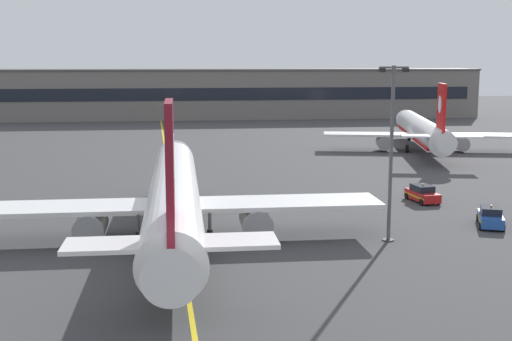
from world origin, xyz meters
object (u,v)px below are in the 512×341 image
object	(u,v)px
apron_lamp_post	(391,151)
safety_cone_by_nose_gear	(178,195)
airliner_background	(422,131)
airliner_foreground	(174,198)
service_car_nearest	(422,194)
service_car_third	(491,217)

from	to	relation	value
apron_lamp_post	safety_cone_by_nose_gear	bearing A→B (deg)	130.90
airliner_background	apron_lamp_post	distance (m)	52.75
airliner_foreground	service_car_nearest	world-z (taller)	airliner_foreground
airliner_foreground	airliner_background	size ratio (longest dim) A/B	1.10
airliner_foreground	airliner_background	distance (m)	59.54
airliner_foreground	service_car_third	world-z (taller)	airliner_foreground
airliner_background	safety_cone_by_nose_gear	world-z (taller)	airliner_background
apron_lamp_post	service_car_nearest	world-z (taller)	apron_lamp_post
apron_lamp_post	safety_cone_by_nose_gear	world-z (taller)	apron_lamp_post
apron_lamp_post	service_car_third	bearing A→B (deg)	18.75
safety_cone_by_nose_gear	airliner_background	bearing A→B (deg)	39.17
airliner_background	service_car_nearest	distance (m)	37.36
airliner_foreground	airliner_background	bearing A→B (deg)	51.53
airliner_foreground	airliner_background	xyz separation A→B (m)	(37.04, 46.62, -0.28)
service_car_nearest	airliner_background	bearing A→B (deg)	69.53
apron_lamp_post	service_car_third	size ratio (longest dim) A/B	2.91
airliner_background	apron_lamp_post	bearing A→B (deg)	-113.26
safety_cone_by_nose_gear	apron_lamp_post	bearing A→B (deg)	-49.10
apron_lamp_post	service_car_nearest	bearing A→B (deg)	59.98
airliner_background	service_car_third	xyz separation A→B (m)	(-10.94, -44.99, -2.32)
service_car_nearest	service_car_third	bearing A→B (deg)	-78.20
service_car_nearest	service_car_third	world-z (taller)	same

